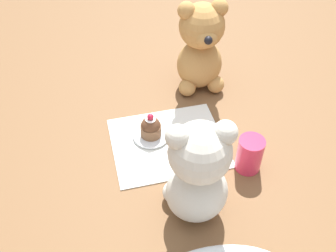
{
  "coord_description": "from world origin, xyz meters",
  "views": [
    {
      "loc": [
        0.15,
        0.6,
        0.67
      ],
      "look_at": [
        0.0,
        0.0,
        0.06
      ],
      "focal_mm": 42.0,
      "sensor_mm": 36.0,
      "label": 1
    }
  ],
  "objects_px": {
    "teddy_bear_tan": "(201,47)",
    "juice_glass": "(250,154)",
    "saucer_plate": "(151,135)",
    "cupcake_near_cream_bear": "(191,140)",
    "cupcake_near_tan_bear": "(151,127)",
    "teddy_bear_cream": "(198,173)"
  },
  "relations": [
    {
      "from": "cupcake_near_cream_bear",
      "to": "saucer_plate",
      "type": "distance_m",
      "value": 0.1
    },
    {
      "from": "saucer_plate",
      "to": "cupcake_near_tan_bear",
      "type": "height_order",
      "value": "cupcake_near_tan_bear"
    },
    {
      "from": "teddy_bear_cream",
      "to": "saucer_plate",
      "type": "distance_m",
      "value": 0.25
    },
    {
      "from": "cupcake_near_cream_bear",
      "to": "cupcake_near_tan_bear",
      "type": "relative_size",
      "value": 1.03
    },
    {
      "from": "teddy_bear_tan",
      "to": "saucer_plate",
      "type": "xyz_separation_m",
      "value": [
        0.16,
        0.16,
        -0.11
      ]
    },
    {
      "from": "teddy_bear_tan",
      "to": "teddy_bear_cream",
      "type": "bearing_deg",
      "value": -103.9
    },
    {
      "from": "teddy_bear_cream",
      "to": "cupcake_near_tan_bear",
      "type": "height_order",
      "value": "teddy_bear_cream"
    },
    {
      "from": "cupcake_near_tan_bear",
      "to": "teddy_bear_cream",
      "type": "bearing_deg",
      "value": 100.98
    },
    {
      "from": "cupcake_near_cream_bear",
      "to": "teddy_bear_tan",
      "type": "bearing_deg",
      "value": -111.13
    },
    {
      "from": "teddy_bear_tan",
      "to": "cupcake_near_tan_bear",
      "type": "relative_size",
      "value": 3.84
    },
    {
      "from": "cupcake_near_cream_bear",
      "to": "cupcake_near_tan_bear",
      "type": "distance_m",
      "value": 0.1
    },
    {
      "from": "saucer_plate",
      "to": "cupcake_near_cream_bear",
      "type": "bearing_deg",
      "value": 144.75
    },
    {
      "from": "teddy_bear_tan",
      "to": "juice_glass",
      "type": "bearing_deg",
      "value": -82.03
    },
    {
      "from": "teddy_bear_tan",
      "to": "cupcake_near_cream_bear",
      "type": "height_order",
      "value": "teddy_bear_tan"
    },
    {
      "from": "teddy_bear_cream",
      "to": "juice_glass",
      "type": "bearing_deg",
      "value": -144.19
    },
    {
      "from": "teddy_bear_cream",
      "to": "cupcake_near_cream_bear",
      "type": "distance_m",
      "value": 0.19
    },
    {
      "from": "teddy_bear_tan",
      "to": "cupcake_near_tan_bear",
      "type": "distance_m",
      "value": 0.25
    },
    {
      "from": "cupcake_near_tan_bear",
      "to": "teddy_bear_tan",
      "type": "bearing_deg",
      "value": -135.44
    },
    {
      "from": "cupcake_near_cream_bear",
      "to": "cupcake_near_tan_bear",
      "type": "height_order",
      "value": "cupcake_near_tan_bear"
    },
    {
      "from": "teddy_bear_tan",
      "to": "saucer_plate",
      "type": "height_order",
      "value": "teddy_bear_tan"
    },
    {
      "from": "teddy_bear_tan",
      "to": "cupcake_near_cream_bear",
      "type": "xyz_separation_m",
      "value": [
        0.08,
        0.22,
        -0.09
      ]
    },
    {
      "from": "teddy_bear_tan",
      "to": "juice_glass",
      "type": "distance_m",
      "value": 0.31
    }
  ]
}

